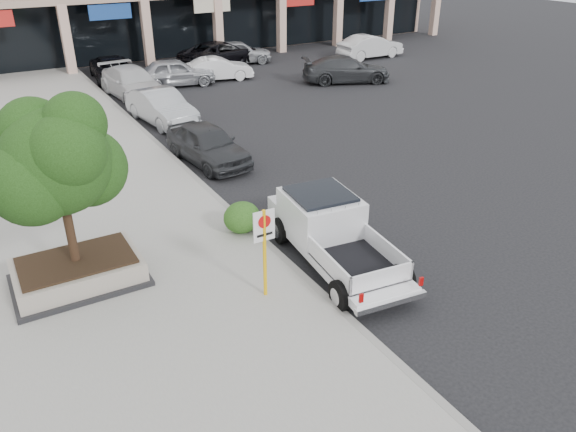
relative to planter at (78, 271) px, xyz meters
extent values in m
plane|color=black|center=(6.60, -2.76, -0.48)|extent=(120.00, 120.00, 0.00)
cube|color=gray|center=(1.10, 3.24, -0.40)|extent=(8.00, 52.00, 0.15)
cube|color=gray|center=(5.05, 3.24, -0.40)|extent=(0.20, 52.00, 0.15)
cube|color=#C9A58D|center=(34.60, 24.29, 1.62)|extent=(0.55, 0.55, 4.20)
cube|color=black|center=(14.60, 26.19, 1.52)|extent=(39.20, 0.08, 3.90)
cube|color=black|center=(0.00, 0.00, -0.27)|extent=(3.20, 2.20, 0.12)
cube|color=gray|center=(0.00, 0.00, 0.04)|extent=(3.00, 2.00, 0.50)
cube|color=black|center=(0.00, 0.00, 0.32)|extent=(2.70, 1.70, 0.06)
cylinder|color=black|center=(0.00, 0.00, 1.45)|extent=(0.22, 0.22, 2.20)
sphere|color=#18320D|center=(0.00, 0.00, 2.95)|extent=(2.50, 2.50, 2.50)
sphere|color=#18320D|center=(0.70, 0.30, 2.55)|extent=(1.90, 1.90, 1.90)
sphere|color=#18320D|center=(-0.30, 0.50, 3.55)|extent=(1.60, 1.60, 1.60)
cylinder|color=yellow|center=(3.82, -2.82, 0.82)|extent=(0.09, 0.09, 2.30)
cube|color=white|center=(3.82, -2.82, 1.57)|extent=(0.55, 0.03, 0.78)
cylinder|color=red|center=(3.82, -2.85, 1.69)|extent=(0.32, 0.02, 0.32)
ellipsoid|color=#1E4914|center=(4.74, 0.36, 0.14)|extent=(1.10, 0.99, 0.93)
imported|color=#2B2C30|center=(6.19, 6.35, 0.28)|extent=(2.27, 4.58, 1.50)
imported|color=#A3A6AB|center=(6.29, 12.07, 0.30)|extent=(2.24, 4.86, 1.55)
imported|color=silver|center=(6.43, 17.25, 0.31)|extent=(2.68, 5.58, 1.57)
imported|color=black|center=(6.48, 21.58, 0.20)|extent=(2.71, 5.08, 1.36)
imported|color=#A9ABB2|center=(9.30, 18.52, 0.30)|extent=(4.84, 2.67, 1.56)
imported|color=white|center=(11.99, 18.56, 0.20)|extent=(4.29, 2.23, 1.35)
imported|color=#2E3034|center=(18.36, 14.28, 0.27)|extent=(5.57, 3.88, 1.50)
imported|color=black|center=(13.76, 22.15, 0.33)|extent=(6.33, 4.32, 1.61)
imported|color=#A5A8AD|center=(15.08, 22.22, 0.29)|extent=(4.80, 2.85, 1.53)
imported|color=silver|center=(23.95, 19.26, 0.31)|extent=(4.83, 1.79, 1.58)
camera|label=1|loc=(-1.40, -12.94, 7.65)|focal=35.00mm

